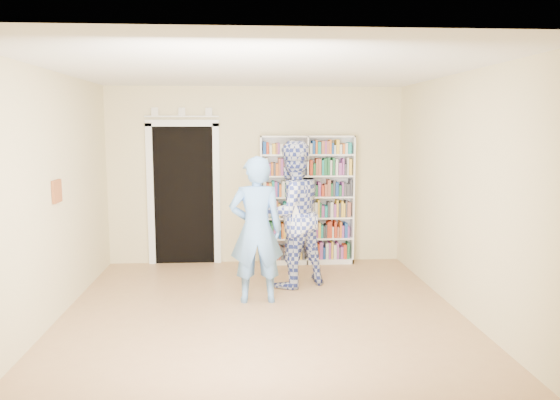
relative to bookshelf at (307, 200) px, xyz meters
name	(u,v)px	position (x,y,z in m)	size (l,w,h in m)	color
floor	(262,316)	(-0.78, -2.34, -0.99)	(5.00, 5.00, 0.00)	#A67850
ceiling	(261,69)	(-0.78, -2.34, 1.71)	(5.00, 5.00, 0.00)	white
wall_back	(256,176)	(-0.78, 0.16, 0.36)	(4.50, 4.50, 0.00)	beige
wall_left	(49,198)	(-3.03, -2.34, 0.36)	(5.00, 5.00, 0.00)	beige
wall_right	(464,195)	(1.47, -2.34, 0.36)	(5.00, 5.00, 0.00)	beige
bookshelf	(307,200)	(0.00, 0.00, 0.00)	(1.43, 0.27, 1.96)	white
doorway	(184,187)	(-1.88, 0.13, 0.19)	(1.10, 0.08, 2.43)	black
wall_art	(57,191)	(-3.01, -2.14, 0.41)	(0.03, 0.25, 0.25)	brown
man_blue	(256,230)	(-0.82, -1.82, -0.11)	(0.64, 0.42, 1.76)	#6195D9
man_plaid	(291,214)	(-0.34, -1.19, -0.03)	(0.93, 0.73, 1.92)	navy
paper_sheet	(300,216)	(-0.26, -1.42, -0.01)	(0.21, 0.01, 0.29)	white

